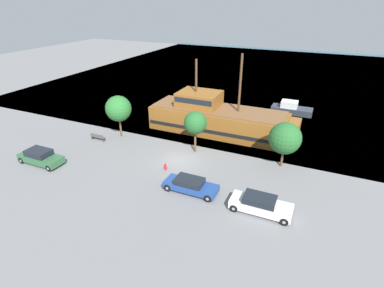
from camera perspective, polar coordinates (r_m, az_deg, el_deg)
ground_plane at (r=32.30m, az=-2.32°, el=-3.17°), size 160.00×160.00×0.00m
water_surface at (r=72.05m, az=13.71°, el=12.78°), size 80.00×80.00×0.00m
pirate_ship at (r=38.60m, az=4.73°, el=4.98°), size 18.71×5.28×10.11m
moored_boat_dockside at (r=48.77m, az=-1.06°, el=7.93°), size 5.33×2.02×1.47m
moored_boat_outer at (r=47.89m, az=18.36°, el=6.40°), size 5.93×2.35×1.83m
parked_car_curb_front at (r=27.08m, az=-0.29°, el=-7.84°), size 4.90×1.85×1.30m
parked_car_curb_mid at (r=25.31m, az=12.92°, el=-11.18°), size 4.96×1.88×1.48m
parked_car_curb_rear at (r=35.18m, az=-26.91°, el=-2.21°), size 4.87×1.94×1.57m
fire_hydrant at (r=30.51m, az=-5.07°, el=-4.27°), size 0.42×0.25×0.76m
bench_promenade_east at (r=38.41m, az=-17.53°, el=1.29°), size 1.85×0.45×0.85m
tree_row_east at (r=37.64m, az=-13.84°, el=6.55°), size 3.15×3.15×5.24m
tree_row_mideast at (r=32.60m, az=0.63°, el=4.03°), size 2.53×2.53×4.81m
tree_row_midwest at (r=31.22m, az=17.31°, el=1.05°), size 3.25×3.25×4.82m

